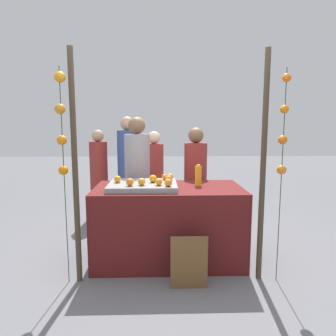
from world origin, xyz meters
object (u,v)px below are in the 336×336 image
orange_0 (168,183)px  vendor_left (138,184)px  stall_counter (168,224)px  chalkboard_sign (189,263)px  juice_bottle (198,176)px  vendor_right (195,188)px  orange_1 (169,179)px

orange_0 → vendor_left: (-0.39, 0.91, -0.19)m
stall_counter → chalkboard_sign: bearing=-74.6°
juice_bottle → stall_counter: bearing=-168.4°
chalkboard_sign → vendor_left: vendor_left is taller
stall_counter → juice_bottle: (0.35, 0.07, 0.56)m
vendor_right → vendor_left: bearing=-177.7°
chalkboard_sign → vendor_right: bearing=80.9°
orange_1 → juice_bottle: bearing=18.1°
orange_1 → juice_bottle: 0.37m
stall_counter → chalkboard_sign: (0.18, -0.65, -0.18)m
juice_bottle → chalkboard_sign: 1.05m
stall_counter → orange_1: bearing=-83.8°
stall_counter → vendor_right: size_ratio=1.09×
orange_0 → stall_counter: bearing=87.7°
orange_1 → vendor_right: (0.39, 0.73, -0.25)m
stall_counter → vendor_left: (-0.40, 0.65, 0.35)m
stall_counter → vendor_right: vendor_right is taller
orange_1 → juice_bottle: size_ratio=0.33×
orange_1 → juice_bottle: (0.35, 0.11, 0.02)m
orange_0 → vendor_left: 1.01m
stall_counter → vendor_right: 0.84m
stall_counter → orange_0: orange_0 is taller
orange_1 → vendor_right: bearing=61.9°
orange_1 → vendor_left: vendor_left is taller
stall_counter → vendor_right: (0.39, 0.69, 0.28)m
chalkboard_sign → vendor_left: bearing=114.0°
orange_0 → vendor_left: size_ratio=0.05×
juice_bottle → vendor_left: vendor_left is taller
chalkboard_sign → vendor_right: size_ratio=0.35×
orange_0 → chalkboard_sign: (0.19, -0.39, -0.72)m
vendor_left → vendor_right: (0.79, 0.03, -0.07)m
vendor_right → stall_counter: bearing=-119.8°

